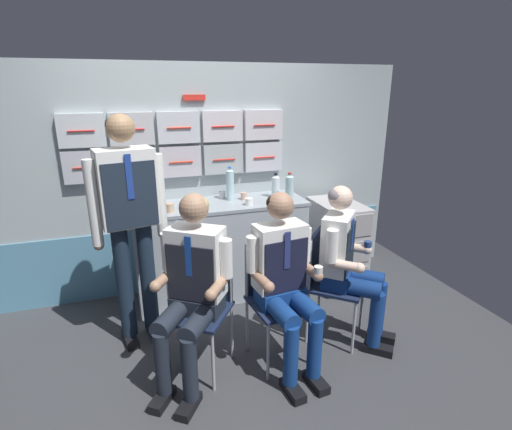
{
  "coord_description": "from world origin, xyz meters",
  "views": [
    {
      "loc": [
        -0.6,
        -2.31,
        1.94
      ],
      "look_at": [
        0.27,
        0.32,
        1.04
      ],
      "focal_mm": 27.68,
      "sensor_mm": 36.0,
      "label": 1
    }
  ],
  "objects_px": {
    "crew_member_standing": "(129,211)",
    "water_bottle_tall": "(276,186)",
    "folding_chair_right": "(274,287)",
    "crew_member_by_counter": "(348,259)",
    "folding_chair_left": "(203,295)",
    "crew_member_left": "(192,282)",
    "crew_member_right": "(285,276)",
    "service_trolley": "(336,241)",
    "folding_chair_by_counter": "(326,273)",
    "paper_cup_tan": "(244,196)"
  },
  "relations": [
    {
      "from": "folding_chair_right",
      "to": "folding_chair_by_counter",
      "type": "bearing_deg",
      "value": 10.07
    },
    {
      "from": "folding_chair_left",
      "to": "crew_member_left",
      "type": "xyz_separation_m",
      "value": [
        -0.09,
        -0.13,
        0.18
      ]
    },
    {
      "from": "folding_chair_right",
      "to": "water_bottle_tall",
      "type": "bearing_deg",
      "value": 68.57
    },
    {
      "from": "folding_chair_right",
      "to": "service_trolley",
      "type": "bearing_deg",
      "value": 39.96
    },
    {
      "from": "crew_member_right",
      "to": "crew_member_by_counter",
      "type": "relative_size",
      "value": 1.02
    },
    {
      "from": "folding_chair_right",
      "to": "crew_member_right",
      "type": "bearing_deg",
      "value": -83.57
    },
    {
      "from": "folding_chair_left",
      "to": "paper_cup_tan",
      "type": "relative_size",
      "value": 12.89
    },
    {
      "from": "service_trolley",
      "to": "water_bottle_tall",
      "type": "height_order",
      "value": "water_bottle_tall"
    },
    {
      "from": "water_bottle_tall",
      "to": "crew_member_by_counter",
      "type": "bearing_deg",
      "value": -79.42
    },
    {
      "from": "crew_member_by_counter",
      "to": "water_bottle_tall",
      "type": "height_order",
      "value": "crew_member_by_counter"
    },
    {
      "from": "crew_member_by_counter",
      "to": "crew_member_standing",
      "type": "height_order",
      "value": "crew_member_standing"
    },
    {
      "from": "water_bottle_tall",
      "to": "crew_member_right",
      "type": "bearing_deg",
      "value": -107.91
    },
    {
      "from": "paper_cup_tan",
      "to": "folding_chair_by_counter",
      "type": "bearing_deg",
      "value": -67.91
    },
    {
      "from": "folding_chair_left",
      "to": "folding_chair_by_counter",
      "type": "height_order",
      "value": "same"
    },
    {
      "from": "crew_member_left",
      "to": "folding_chair_by_counter",
      "type": "relative_size",
      "value": 1.5
    },
    {
      "from": "folding_chair_right",
      "to": "crew_member_left",
      "type": "bearing_deg",
      "value": -172.8
    },
    {
      "from": "folding_chair_right",
      "to": "water_bottle_tall",
      "type": "xyz_separation_m",
      "value": [
        0.4,
        1.01,
        0.49
      ]
    },
    {
      "from": "crew_member_left",
      "to": "crew_member_right",
      "type": "xyz_separation_m",
      "value": [
        0.62,
        -0.08,
        -0.02
      ]
    },
    {
      "from": "folding_chair_by_counter",
      "to": "crew_member_right",
      "type": "bearing_deg",
      "value": -151.52
    },
    {
      "from": "folding_chair_right",
      "to": "folding_chair_by_counter",
      "type": "xyz_separation_m",
      "value": [
        0.47,
        0.08,
        0.0
      ]
    },
    {
      "from": "folding_chair_right",
      "to": "crew_member_by_counter",
      "type": "relative_size",
      "value": 0.69
    },
    {
      "from": "crew_member_left",
      "to": "crew_member_right",
      "type": "relative_size",
      "value": 1.02
    },
    {
      "from": "folding_chair_right",
      "to": "paper_cup_tan",
      "type": "distance_m",
      "value": 1.12
    },
    {
      "from": "folding_chair_left",
      "to": "crew_member_left",
      "type": "bearing_deg",
      "value": -125.08
    },
    {
      "from": "water_bottle_tall",
      "to": "paper_cup_tan",
      "type": "height_order",
      "value": "water_bottle_tall"
    },
    {
      "from": "folding_chair_by_counter",
      "to": "crew_member_standing",
      "type": "distance_m",
      "value": 1.57
    },
    {
      "from": "folding_chair_right",
      "to": "paper_cup_tan",
      "type": "relative_size",
      "value": 12.89
    },
    {
      "from": "crew_member_by_counter",
      "to": "paper_cup_tan",
      "type": "height_order",
      "value": "crew_member_by_counter"
    },
    {
      "from": "crew_member_right",
      "to": "water_bottle_tall",
      "type": "xyz_separation_m",
      "value": [
        0.38,
        1.17,
        0.32
      ]
    },
    {
      "from": "folding_chair_right",
      "to": "water_bottle_tall",
      "type": "relative_size",
      "value": 3.67
    },
    {
      "from": "folding_chair_left",
      "to": "folding_chair_right",
      "type": "distance_m",
      "value": 0.52
    },
    {
      "from": "crew_member_by_counter",
      "to": "paper_cup_tan",
      "type": "bearing_deg",
      "value": 115.65
    },
    {
      "from": "crew_member_left",
      "to": "crew_member_standing",
      "type": "height_order",
      "value": "crew_member_standing"
    },
    {
      "from": "crew_member_right",
      "to": "folding_chair_by_counter",
      "type": "relative_size",
      "value": 1.47
    },
    {
      "from": "folding_chair_by_counter",
      "to": "crew_member_standing",
      "type": "height_order",
      "value": "crew_member_standing"
    },
    {
      "from": "crew_member_standing",
      "to": "paper_cup_tan",
      "type": "relative_size",
      "value": 26.28
    },
    {
      "from": "crew_member_right",
      "to": "water_bottle_tall",
      "type": "distance_m",
      "value": 1.27
    },
    {
      "from": "service_trolley",
      "to": "crew_member_standing",
      "type": "relative_size",
      "value": 0.49
    },
    {
      "from": "crew_member_left",
      "to": "crew_member_standing",
      "type": "bearing_deg",
      "value": 121.32
    },
    {
      "from": "folding_chair_left",
      "to": "crew_member_right",
      "type": "xyz_separation_m",
      "value": [
        0.53,
        -0.22,
        0.17
      ]
    },
    {
      "from": "service_trolley",
      "to": "crew_member_right",
      "type": "xyz_separation_m",
      "value": [
        -0.97,
        -0.99,
        0.25
      ]
    },
    {
      "from": "service_trolley",
      "to": "crew_member_left",
      "type": "distance_m",
      "value": 1.85
    },
    {
      "from": "folding_chair_right",
      "to": "crew_member_right",
      "type": "xyz_separation_m",
      "value": [
        0.02,
        -0.16,
        0.17
      ]
    },
    {
      "from": "crew_member_right",
      "to": "water_bottle_tall",
      "type": "bearing_deg",
      "value": 72.09
    },
    {
      "from": "crew_member_by_counter",
      "to": "folding_chair_left",
      "type": "bearing_deg",
      "value": 175.86
    },
    {
      "from": "folding_chair_right",
      "to": "crew_member_standing",
      "type": "height_order",
      "value": "crew_member_standing"
    },
    {
      "from": "crew_member_standing",
      "to": "water_bottle_tall",
      "type": "distance_m",
      "value": 1.45
    },
    {
      "from": "folding_chair_right",
      "to": "crew_member_by_counter",
      "type": "xyz_separation_m",
      "value": [
        0.59,
        -0.03,
        0.15
      ]
    },
    {
      "from": "service_trolley",
      "to": "crew_member_right",
      "type": "distance_m",
      "value": 1.41
    },
    {
      "from": "folding_chair_by_counter",
      "to": "water_bottle_tall",
      "type": "height_order",
      "value": "water_bottle_tall"
    }
  ]
}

